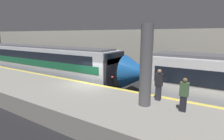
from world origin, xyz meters
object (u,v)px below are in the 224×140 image
(person_walking, at_px, (159,84))
(support_pillar_near, at_px, (146,66))
(train_boxy, at_px, (39,61))
(person_waiting, at_px, (184,94))

(person_walking, bearing_deg, support_pillar_near, -110.58)
(train_boxy, height_order, person_walking, train_boxy)
(train_boxy, xyz_separation_m, person_walking, (14.18, -2.83, 0.25))
(train_boxy, bearing_deg, person_walking, -11.30)
(support_pillar_near, relative_size, person_waiting, 2.51)
(person_walking, bearing_deg, train_boxy, 168.70)
(support_pillar_near, bearing_deg, person_waiting, 7.37)
(support_pillar_near, distance_m, train_boxy, 14.39)
(person_walking, bearing_deg, person_waiting, -28.74)
(train_boxy, bearing_deg, support_pillar_near, -15.51)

